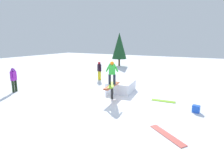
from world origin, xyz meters
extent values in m
plane|color=white|center=(0.00, 0.00, 0.00)|extent=(60.00, 60.00, 0.00)
cylinder|color=black|center=(0.00, 0.00, 0.37)|extent=(0.14, 0.14, 0.74)
cube|color=#A53F1E|center=(0.00, 0.00, 0.78)|extent=(1.84, 0.48, 0.08)
cube|color=white|center=(-1.62, -0.18, 0.32)|extent=(1.95, 1.69, 0.65)
cube|color=#94D82A|center=(0.00, 0.00, 0.83)|extent=(1.54, 0.80, 0.03)
cylinder|color=#1F2332|center=(0.05, -0.12, 1.14)|extent=(0.14, 0.14, 0.58)
cylinder|color=#1F2332|center=(-0.05, 0.12, 1.14)|extent=(0.14, 0.14, 0.58)
cube|color=green|center=(0.00, 0.00, 1.68)|extent=(0.31, 0.39, 0.52)
cylinder|color=green|center=(0.07, -0.20, 1.80)|extent=(0.18, 0.31, 0.48)
cylinder|color=green|center=(-0.07, 0.20, 1.80)|extent=(0.18, 0.31, 0.48)
sphere|color=orange|center=(0.00, 0.00, 2.05)|extent=(0.22, 0.22, 0.22)
cylinder|color=black|center=(1.61, -6.28, 0.38)|extent=(0.15, 0.15, 0.76)
cylinder|color=black|center=(1.86, -6.18, 0.38)|extent=(0.15, 0.15, 0.76)
cube|color=purple|center=(1.73, -6.23, 1.06)|extent=(0.41, 0.33, 0.59)
cylinder|color=purple|center=(1.53, -6.32, 1.19)|extent=(0.21, 0.16, 0.52)
cylinder|color=purple|center=(1.94, -6.15, 1.19)|extent=(0.21, 0.16, 0.52)
sphere|color=purple|center=(1.73, -6.23, 1.46)|extent=(0.23, 0.23, 0.23)
cylinder|color=gold|center=(-3.81, -3.15, 0.37)|extent=(0.15, 0.15, 0.75)
cylinder|color=gold|center=(-3.96, -3.38, 0.37)|extent=(0.15, 0.15, 0.75)
cube|color=black|center=(-3.88, -3.27, 1.04)|extent=(0.37, 0.41, 0.58)
cylinder|color=black|center=(-3.77, -3.08, 1.17)|extent=(0.18, 0.22, 0.51)
cylinder|color=black|center=(-4.00, -3.45, 1.17)|extent=(0.18, 0.22, 0.51)
sphere|color=red|center=(-3.88, -3.27, 1.44)|extent=(0.22, 0.22, 0.22)
cube|color=#E46257|center=(2.59, 3.56, 0.01)|extent=(1.17, 1.40, 0.02)
cube|color=#89CF27|center=(-0.96, 2.70, 0.01)|extent=(0.38, 1.28, 0.02)
cube|color=blue|center=(-0.10, 4.35, 0.17)|extent=(0.29, 0.35, 0.34)
cylinder|color=#4C331E|center=(-12.34, -5.45, 0.48)|extent=(0.24, 0.24, 0.96)
cone|color=#194723|center=(-12.34, -5.45, 2.65)|extent=(1.91, 1.91, 3.39)
camera|label=1|loc=(8.45, 4.47, 3.25)|focal=28.00mm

